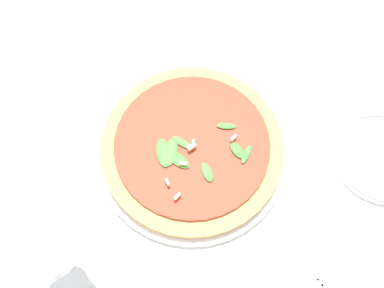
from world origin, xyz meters
name	(u,v)px	position (x,y,z in m)	size (l,w,h in m)	color
ground_plane	(172,161)	(0.00, 0.00, 0.00)	(6.00, 6.00, 0.00)	silver
pizza_arugula_main	(192,147)	(0.04, -0.01, 0.02)	(0.30, 0.30, 0.05)	white
wine_glass	(46,256)	(-0.21, -0.02, 0.11)	(0.08, 0.08, 0.17)	white
side_plate_white	(383,156)	(0.25, -0.22, 0.01)	(0.16, 0.16, 0.02)	white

